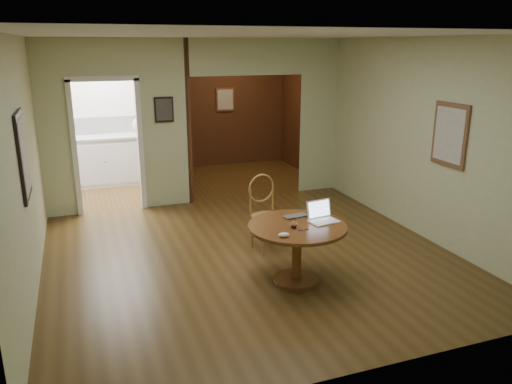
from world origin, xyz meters
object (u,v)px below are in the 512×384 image
object	(u,v)px
open_laptop	(321,215)
dining_table	(297,240)
chair	(265,208)
closed_laptop	(298,217)

from	to	relation	value
open_laptop	dining_table	bearing A→B (deg)	-179.78
chair	closed_laptop	distance (m)	0.87
chair	closed_laptop	size ratio (longest dim) A/B	3.36
chair	closed_laptop	xyz separation A→B (m)	(0.08, -0.85, 0.15)
dining_table	open_laptop	distance (m)	0.40
chair	open_laptop	bearing A→B (deg)	-82.81
open_laptop	closed_laptop	distance (m)	0.28
open_laptop	closed_laptop	xyz separation A→B (m)	(-0.22, 0.16, -0.05)
chair	closed_laptop	world-z (taller)	chair
dining_table	closed_laptop	distance (m)	0.29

